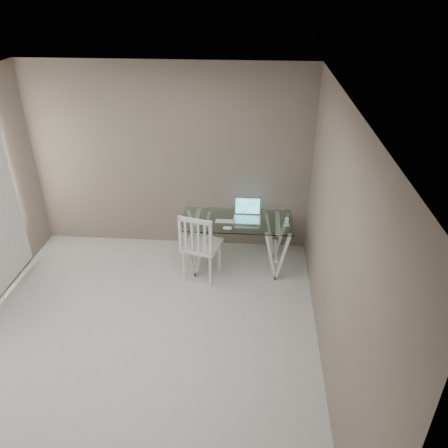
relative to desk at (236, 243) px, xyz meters
The scene contains 7 objects.
room 2.35m from the desk, 122.97° to the right, with size 4.50×4.52×2.71m.
desk is the anchor object (origin of this frame).
chair 0.61m from the desk, 143.91° to the right, with size 0.56×0.56×1.01m.
laptop 0.45m from the desk, 30.90° to the left, with size 0.37×0.34×0.25m.
keyboard 0.41m from the desk, 163.63° to the right, with size 0.25×0.11×0.01m, color silver.
mouse 0.47m from the desk, 113.09° to the right, with size 0.12×0.07×0.04m, color white.
phone_dock 0.78m from the desk, ahead, with size 0.07×0.07×0.13m.
Camera 1 is at (1.22, -3.50, 3.60)m, focal length 35.00 mm.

